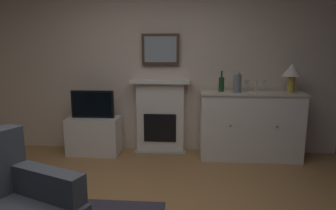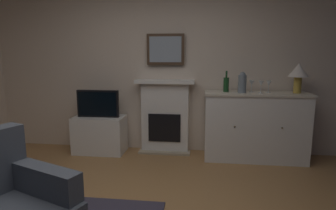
{
  "view_description": "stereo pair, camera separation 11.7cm",
  "coord_description": "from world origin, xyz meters",
  "px_view_note": "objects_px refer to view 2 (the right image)",
  "views": [
    {
      "loc": [
        0.48,
        -2.03,
        1.47
      ],
      "look_at": [
        0.28,
        0.57,
        1.0
      ],
      "focal_mm": 30.27,
      "sensor_mm": 36.0,
      "label": 1
    },
    {
      "loc": [
        0.6,
        -2.02,
        1.47
      ],
      "look_at": [
        0.28,
        0.57,
        1.0
      ],
      "focal_mm": 30.27,
      "sensor_mm": 36.0,
      "label": 2
    }
  ],
  "objects_px": {
    "vase_decorative": "(242,83)",
    "tv_cabinet": "(100,134)",
    "tv_set": "(98,104)",
    "sideboard_cabinet": "(255,126)",
    "wine_glass_center": "(261,84)",
    "wine_bottle": "(226,84)",
    "table_lamp": "(299,72)",
    "fireplace_unit": "(165,116)",
    "wine_glass_left": "(252,83)",
    "wine_glass_right": "(269,84)",
    "framed_picture": "(165,49)"
  },
  "relations": [
    {
      "from": "fireplace_unit",
      "to": "sideboard_cabinet",
      "type": "distance_m",
      "value": 1.3
    },
    {
      "from": "fireplace_unit",
      "to": "tv_cabinet",
      "type": "xyz_separation_m",
      "value": [
        -0.97,
        -0.16,
        -0.27
      ]
    },
    {
      "from": "sideboard_cabinet",
      "to": "vase_decorative",
      "type": "bearing_deg",
      "value": -166.41
    },
    {
      "from": "wine_bottle",
      "to": "wine_glass_left",
      "type": "height_order",
      "value": "wine_bottle"
    },
    {
      "from": "framed_picture",
      "to": "wine_glass_right",
      "type": "bearing_deg",
      "value": -8.74
    },
    {
      "from": "wine_glass_left",
      "to": "wine_glass_right",
      "type": "distance_m",
      "value": 0.22
    },
    {
      "from": "sideboard_cabinet",
      "to": "wine_glass_center",
      "type": "bearing_deg",
      "value": -51.91
    },
    {
      "from": "sideboard_cabinet",
      "to": "table_lamp",
      "type": "distance_m",
      "value": 0.92
    },
    {
      "from": "wine_glass_left",
      "to": "vase_decorative",
      "type": "distance_m",
      "value": 0.16
    },
    {
      "from": "fireplace_unit",
      "to": "tv_set",
      "type": "bearing_deg",
      "value": -169.23
    },
    {
      "from": "table_lamp",
      "to": "vase_decorative",
      "type": "height_order",
      "value": "table_lamp"
    },
    {
      "from": "vase_decorative",
      "to": "tv_cabinet",
      "type": "xyz_separation_m",
      "value": [
        -2.06,
        0.07,
        -0.82
      ]
    },
    {
      "from": "fireplace_unit",
      "to": "tv_set",
      "type": "distance_m",
      "value": 1.01
    },
    {
      "from": "fireplace_unit",
      "to": "tv_cabinet",
      "type": "height_order",
      "value": "fireplace_unit"
    },
    {
      "from": "fireplace_unit",
      "to": "wine_glass_center",
      "type": "xyz_separation_m",
      "value": [
        1.33,
        -0.23,
        0.53
      ]
    },
    {
      "from": "tv_cabinet",
      "to": "vase_decorative",
      "type": "bearing_deg",
      "value": -1.81
    },
    {
      "from": "wine_bottle",
      "to": "fireplace_unit",
      "type": "bearing_deg",
      "value": 170.07
    },
    {
      "from": "wine_bottle",
      "to": "wine_glass_center",
      "type": "distance_m",
      "value": 0.46
    },
    {
      "from": "sideboard_cabinet",
      "to": "tv_set",
      "type": "height_order",
      "value": "sideboard_cabinet"
    },
    {
      "from": "fireplace_unit",
      "to": "wine_glass_left",
      "type": "relative_size",
      "value": 6.67
    },
    {
      "from": "table_lamp",
      "to": "tv_set",
      "type": "height_order",
      "value": "table_lamp"
    },
    {
      "from": "wine_bottle",
      "to": "tv_set",
      "type": "height_order",
      "value": "wine_bottle"
    },
    {
      "from": "wine_bottle",
      "to": "wine_glass_right",
      "type": "distance_m",
      "value": 0.57
    },
    {
      "from": "tv_cabinet",
      "to": "fireplace_unit",
      "type": "bearing_deg",
      "value": 9.45
    },
    {
      "from": "framed_picture",
      "to": "sideboard_cabinet",
      "type": "xyz_separation_m",
      "value": [
        1.29,
        -0.22,
        -1.06
      ]
    },
    {
      "from": "sideboard_cabinet",
      "to": "tv_set",
      "type": "relative_size",
      "value": 2.27
    },
    {
      "from": "wine_glass_left",
      "to": "wine_bottle",
      "type": "bearing_deg",
      "value": -178.97
    },
    {
      "from": "vase_decorative",
      "to": "sideboard_cabinet",
      "type": "bearing_deg",
      "value": 13.59
    },
    {
      "from": "tv_set",
      "to": "wine_glass_left",
      "type": "bearing_deg",
      "value": 1.0
    },
    {
      "from": "table_lamp",
      "to": "wine_glass_center",
      "type": "height_order",
      "value": "table_lamp"
    },
    {
      "from": "sideboard_cabinet",
      "to": "tv_cabinet",
      "type": "relative_size",
      "value": 1.88
    },
    {
      "from": "table_lamp",
      "to": "tv_cabinet",
      "type": "xyz_separation_m",
      "value": [
        -2.79,
        0.01,
        -0.96
      ]
    },
    {
      "from": "framed_picture",
      "to": "vase_decorative",
      "type": "xyz_separation_m",
      "value": [
        1.08,
        -0.27,
        -0.45
      ]
    },
    {
      "from": "sideboard_cabinet",
      "to": "tv_cabinet",
      "type": "distance_m",
      "value": 2.27
    },
    {
      "from": "wine_glass_right",
      "to": "vase_decorative",
      "type": "distance_m",
      "value": 0.36
    },
    {
      "from": "wine_bottle",
      "to": "vase_decorative",
      "type": "relative_size",
      "value": 1.03
    },
    {
      "from": "wine_glass_left",
      "to": "vase_decorative",
      "type": "bearing_deg",
      "value": -149.86
    },
    {
      "from": "wine_glass_center",
      "to": "fireplace_unit",
      "type": "bearing_deg",
      "value": 170.2
    },
    {
      "from": "fireplace_unit",
      "to": "wine_glass_center",
      "type": "height_order",
      "value": "wine_glass_center"
    },
    {
      "from": "fireplace_unit",
      "to": "wine_glass_right",
      "type": "relative_size",
      "value": 6.67
    },
    {
      "from": "table_lamp",
      "to": "tv_set",
      "type": "bearing_deg",
      "value": -179.83
    },
    {
      "from": "wine_glass_center",
      "to": "wine_glass_right",
      "type": "bearing_deg",
      "value": 25.94
    },
    {
      "from": "fireplace_unit",
      "to": "framed_picture",
      "type": "bearing_deg",
      "value": 90.0
    },
    {
      "from": "fireplace_unit",
      "to": "wine_bottle",
      "type": "distance_m",
      "value": 1.03
    },
    {
      "from": "vase_decorative",
      "to": "tv_set",
      "type": "xyz_separation_m",
      "value": [
        -2.06,
        0.04,
        -0.34
      ]
    },
    {
      "from": "sideboard_cabinet",
      "to": "framed_picture",
      "type": "bearing_deg",
      "value": 170.21
    },
    {
      "from": "sideboard_cabinet",
      "to": "tv_set",
      "type": "xyz_separation_m",
      "value": [
        -2.26,
        -0.01,
        0.27
      ]
    },
    {
      "from": "fireplace_unit",
      "to": "wine_glass_left",
      "type": "height_order",
      "value": "wine_glass_left"
    },
    {
      "from": "tv_cabinet",
      "to": "wine_bottle",
      "type": "bearing_deg",
      "value": 0.27
    },
    {
      "from": "fireplace_unit",
      "to": "framed_picture",
      "type": "height_order",
      "value": "framed_picture"
    }
  ]
}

